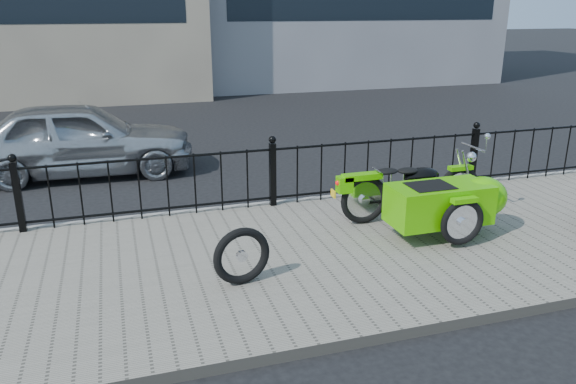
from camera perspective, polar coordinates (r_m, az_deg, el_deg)
name	(u,v)px	position (r m, az deg, el deg)	size (l,w,h in m)	color
ground	(300,245)	(7.45, 1.23, -5.41)	(120.00, 120.00, 0.00)	black
sidewalk	(313,256)	(7.00, 2.54, -6.53)	(30.00, 3.80, 0.12)	slate
curb	(271,206)	(8.71, -1.79, -1.39)	(30.00, 0.10, 0.12)	gray
iron_fence	(273,176)	(8.42, -1.56, 1.68)	(14.11, 0.11, 1.08)	black
motorcycle_sidecar	(445,198)	(7.68, 15.65, -0.63)	(2.28, 1.48, 0.98)	black
spare_tire	(242,256)	(6.10, -4.72, -6.50)	(0.65, 0.65, 0.09)	black
sedan_car	(80,139)	(11.02, -20.41, 5.10)	(1.63, 4.05, 1.38)	#ABAEB2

